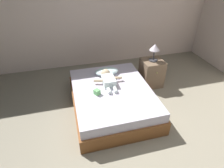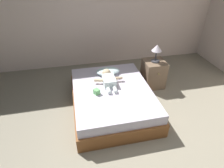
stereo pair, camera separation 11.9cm
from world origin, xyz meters
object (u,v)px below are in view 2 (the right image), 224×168
nightstand (153,74)px  toy_block (97,92)px  baby (108,79)px  toothbrush (120,78)px  pillow (108,71)px  lamp (157,50)px  bed (112,98)px

nightstand → toy_block: 1.44m
baby → toothbrush: baby is taller
pillow → nightstand: 1.00m
toothbrush → toy_block: size_ratio=1.04×
baby → toothbrush: size_ratio=5.15×
nightstand → lamp: (0.00, 0.00, 0.55)m
baby → lamp: size_ratio=1.78×
nightstand → toy_block: nightstand is taller
nightstand → lamp: lamp is taller
bed → toy_block: 0.39m
pillow → toothbrush: pillow is taller
pillow → lamp: (0.98, 0.01, 0.36)m
baby → nightstand: 1.09m
bed → nightstand: size_ratio=3.04×
toothbrush → lamp: size_ratio=0.35×
baby → toothbrush: 0.26m
nightstand → toy_block: (-1.29, -0.62, 0.18)m
pillow → lamp: 1.04m
pillow → lamp: bearing=0.8°
baby → nightstand: baby is taller
baby → nightstand: bearing=17.0°
pillow → toy_block: size_ratio=3.84×
pillow → toy_block: 0.68m
pillow → toy_block: bearing=-117.1°
pillow → bed: bearing=-93.3°
lamp → toy_block: lamp is taller
bed → toy_block: size_ratio=14.73×
nightstand → bed: bearing=-152.1°
baby → lamp: (1.03, 0.32, 0.34)m
nightstand → lamp: bearing=90.0°
baby → toy_block: size_ratio=5.33×
toy_block → toothbrush: bearing=38.8°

